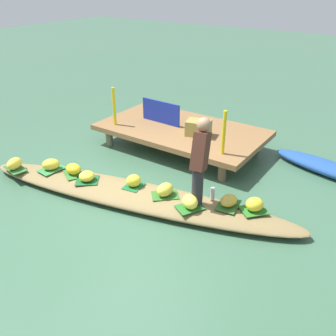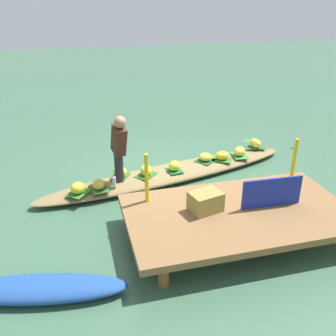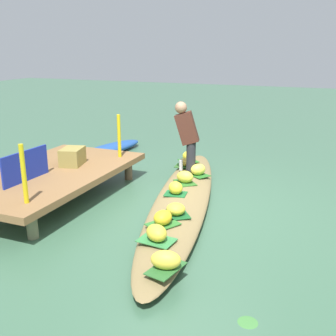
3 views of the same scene
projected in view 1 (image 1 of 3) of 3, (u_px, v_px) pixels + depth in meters
canal_water at (133, 200)px, 5.73m from camera, size 40.00×40.00×0.00m
dock_platform at (182, 131)px, 7.29m from camera, size 3.20×1.80×0.43m
vendor_boat at (133, 195)px, 5.69m from camera, size 5.28×1.91×0.19m
moored_boat at (329, 168)px, 6.44m from camera, size 2.10×0.89×0.21m
leaf_mat_0 at (190, 207)px, 5.21m from camera, size 0.42×0.46×0.01m
banana_bunch_0 at (190, 202)px, 5.17m from camera, size 0.34×0.33×0.19m
leaf_mat_1 at (15, 169)px, 6.24m from camera, size 0.47×0.33×0.01m
banana_bunch_1 at (14, 164)px, 6.20m from camera, size 0.26×0.34×0.19m
leaf_mat_2 at (134, 186)px, 5.73m from camera, size 0.31×0.36×0.01m
banana_bunch_2 at (134, 181)px, 5.69m from camera, size 0.30×0.31×0.19m
leaf_mat_3 at (165, 195)px, 5.50m from camera, size 0.47×0.47×0.01m
banana_bunch_3 at (165, 190)px, 5.45m from camera, size 0.24×0.30×0.19m
leaf_mat_4 at (254, 210)px, 5.15m from camera, size 0.45×0.46×0.01m
banana_bunch_4 at (255, 204)px, 5.11m from camera, size 0.33×0.33×0.19m
leaf_mat_5 at (52, 169)px, 6.22m from camera, size 0.32×0.43×0.01m
banana_bunch_5 at (51, 164)px, 6.18m from camera, size 0.35×0.36×0.19m
leaf_mat_6 at (74, 174)px, 6.09m from camera, size 0.47×0.43×0.01m
banana_bunch_6 at (73, 169)px, 6.05m from camera, size 0.27×0.22×0.18m
leaf_mat_7 at (228, 205)px, 5.26m from camera, size 0.34×0.44×0.01m
banana_bunch_7 at (229, 200)px, 5.23m from camera, size 0.25×0.31×0.15m
leaf_mat_8 at (87, 180)px, 5.89m from camera, size 0.47×0.47×0.01m
banana_bunch_8 at (87, 176)px, 5.85m from camera, size 0.25×0.25×0.16m
vendor_person at (200, 158)px, 5.03m from camera, size 0.27×0.45×1.24m
water_bottle at (212, 194)px, 5.36m from camera, size 0.07×0.07×0.19m
market_banner at (161, 112)px, 7.41m from camera, size 0.90×0.06×0.45m
railing_post_west at (114, 106)px, 7.26m from camera, size 0.06×0.06×0.76m
railing_post_east at (224, 133)px, 6.05m from camera, size 0.06×0.06×0.76m
produce_crate at (198, 128)px, 6.88m from camera, size 0.51×0.42×0.28m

